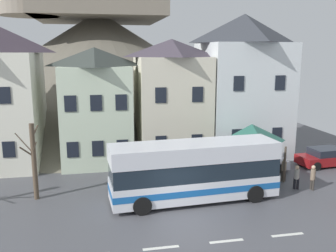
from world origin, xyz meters
The scene contains 14 objects.
ground_plane centered at (0.00, 0.00, -0.03)m, with size 40.00×60.00×0.07m.
townhouse_01 centered at (-4.02, 11.68, 4.37)m, with size 5.12×5.44×8.75m.
townhouse_02 centered at (1.81, 11.65, 4.69)m, with size 5.37×5.35×9.38m.
townhouse_03 centered at (7.90, 12.21, 5.70)m, with size 6.55×6.49×11.40m.
hilltop_castle centered at (-3.43, 30.67, 7.24)m, with size 43.40×43.40×21.43m.
transit_bus centered at (1.30, 2.88, 1.71)m, with size 9.71×3.08×3.39m.
bus_shelter centered at (6.21, 6.28, 3.00)m, with size 3.60×3.60×3.64m.
parked_car_00 centered at (12.64, 7.35, 0.66)m, with size 3.97×2.22×1.35m.
parked_car_02 centered at (7.08, 7.39, 0.66)m, with size 4.56×2.13×1.36m.
pedestrian_00 centered at (8.89, 3.00, 0.90)m, with size 0.29×0.31×1.58m.
pedestrian_01 centered at (7.94, 4.82, 0.88)m, with size 0.32×0.31×1.54m.
pedestrian_02 centered at (7.99, 3.33, 0.81)m, with size 0.31×0.30×1.53m.
public_bench centered at (4.07, 8.62, 0.47)m, with size 1.45×0.48×0.87m.
bare_tree_00 centered at (-7.63, 4.83, 2.31)m, with size 1.32×1.48×4.46m.
Camera 1 is at (-4.04, -16.29, 8.32)m, focal length 39.12 mm.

